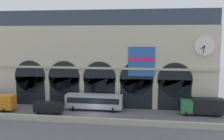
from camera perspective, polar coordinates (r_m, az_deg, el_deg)
name	(u,v)px	position (r m, az deg, el deg)	size (l,w,h in m)	color
ground_plane	(94,114)	(49.63, -3.80, -9.49)	(200.00, 200.00, 0.00)	slate
quay_parapet_wall	(88,120)	(44.80, -5.22, -10.73)	(90.00, 0.70, 0.98)	#B2A891
station_building	(102,59)	(55.04, -2.19, 2.27)	(45.67, 5.39, 19.48)	beige
van_midwest	(48,107)	(51.03, -13.51, -7.75)	(5.20, 2.48, 2.20)	black
bus_center	(94,101)	(51.82, -3.88, -6.71)	(11.00, 3.25, 3.10)	#ADB2B7
box_truck_east	(203,106)	(51.27, 18.89, -7.35)	(7.50, 2.91, 3.12)	#2D7A42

